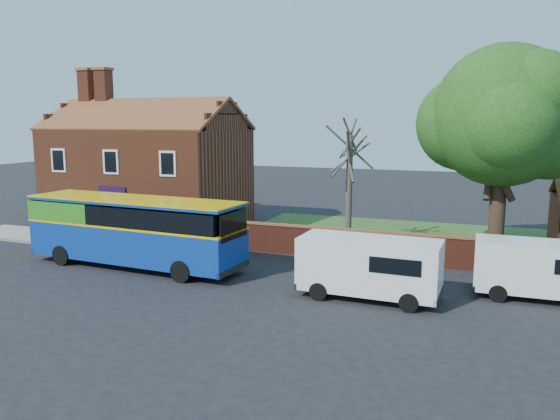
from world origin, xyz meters
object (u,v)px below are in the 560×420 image
at_px(bus, 129,228).
at_px(van_near, 370,265).
at_px(large_tree, 505,120).
at_px(van_far, 545,268).

bearing_deg(bus, van_near, 0.11).
bearing_deg(bus, large_tree, 28.53).
height_order(bus, van_far, bus).
distance_m(bus, van_far, 18.64).
relative_size(van_near, van_far, 1.07).
distance_m(bus, van_near, 12.06).
xyz_separation_m(van_near, van_far, (6.55, 2.33, -0.08)).
relative_size(van_far, large_tree, 0.49).
height_order(bus, van_near, bus).
distance_m(bus, large_tree, 19.32).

